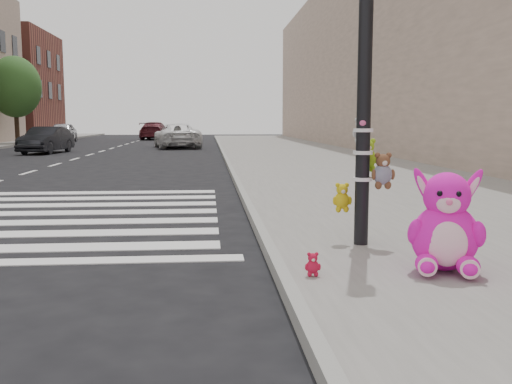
{
  "coord_description": "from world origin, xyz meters",
  "views": [
    {
      "loc": [
        0.86,
        -4.49,
        1.55
      ],
      "look_at": [
        1.4,
        1.84,
        0.75
      ],
      "focal_mm": 40.0,
      "sensor_mm": 36.0,
      "label": 1
    }
  ],
  "objects_px": {
    "signal_pole": "(366,97)",
    "car_dark_far": "(46,140)",
    "pink_bunny": "(446,229)",
    "red_teddy": "(313,264)",
    "car_white_near": "(177,136)"
  },
  "relations": [
    {
      "from": "signal_pole",
      "to": "car_dark_far",
      "type": "distance_m",
      "value": 23.66
    },
    {
      "from": "pink_bunny",
      "to": "signal_pole",
      "type": "bearing_deg",
      "value": 127.32
    },
    {
      "from": "pink_bunny",
      "to": "red_teddy",
      "type": "xyz_separation_m",
      "value": [
        -1.27,
        -0.07,
        -0.29
      ]
    },
    {
      "from": "signal_pole",
      "to": "pink_bunny",
      "type": "distance_m",
      "value": 1.82
    },
    {
      "from": "pink_bunny",
      "to": "red_teddy",
      "type": "relative_size",
      "value": 4.47
    },
    {
      "from": "red_teddy",
      "to": "car_dark_far",
      "type": "relative_size",
      "value": 0.06
    },
    {
      "from": "car_dark_far",
      "to": "car_white_near",
      "type": "distance_m",
      "value": 7.74
    },
    {
      "from": "red_teddy",
      "to": "pink_bunny",
      "type": "bearing_deg",
      "value": 4.63
    },
    {
      "from": "pink_bunny",
      "to": "car_dark_far",
      "type": "distance_m",
      "value": 24.95
    },
    {
      "from": "red_teddy",
      "to": "car_white_near",
      "type": "distance_m",
      "value": 28.11
    },
    {
      "from": "signal_pole",
      "to": "pink_bunny",
      "type": "bearing_deg",
      "value": -70.28
    },
    {
      "from": "pink_bunny",
      "to": "car_white_near",
      "type": "relative_size",
      "value": 0.2
    },
    {
      "from": "signal_pole",
      "to": "car_dark_far",
      "type": "height_order",
      "value": "signal_pole"
    },
    {
      "from": "signal_pole",
      "to": "car_white_near",
      "type": "height_order",
      "value": "signal_pole"
    },
    {
      "from": "signal_pole",
      "to": "car_dark_far",
      "type": "relative_size",
      "value": 1.04
    }
  ]
}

